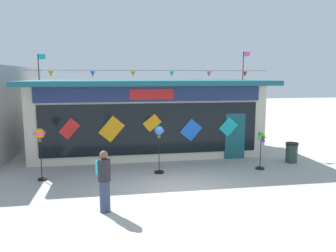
{
  "coord_description": "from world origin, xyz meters",
  "views": [
    {
      "loc": [
        -2.1,
        -9.71,
        3.62
      ],
      "look_at": [
        0.04,
        2.85,
        1.67
      ],
      "focal_mm": 35.2,
      "sensor_mm": 36.0,
      "label": 1
    }
  ],
  "objects_px": {
    "wind_spinner_far_left": "(40,138)",
    "wind_spinner_center_left": "(261,144)",
    "trash_bin": "(292,152)",
    "wind_spinner_left": "(159,137)",
    "person_near_camera": "(104,180)",
    "kite_shop_building": "(147,115)"
  },
  "relations": [
    {
      "from": "kite_shop_building",
      "to": "person_near_camera",
      "type": "relative_size",
      "value": 6.27
    },
    {
      "from": "wind_spinner_center_left",
      "to": "person_near_camera",
      "type": "xyz_separation_m",
      "value": [
        -5.92,
        -3.11,
        -0.1
      ]
    },
    {
      "from": "wind_spinner_left",
      "to": "person_near_camera",
      "type": "distance_m",
      "value": 3.83
    },
    {
      "from": "kite_shop_building",
      "to": "wind_spinner_left",
      "type": "relative_size",
      "value": 5.88
    },
    {
      "from": "person_near_camera",
      "to": "wind_spinner_far_left",
      "type": "bearing_deg",
      "value": 100.48
    },
    {
      "from": "wind_spinner_far_left",
      "to": "wind_spinner_center_left",
      "type": "distance_m",
      "value": 8.16
    },
    {
      "from": "person_near_camera",
      "to": "trash_bin",
      "type": "xyz_separation_m",
      "value": [
        7.67,
        3.87,
        -0.46
      ]
    },
    {
      "from": "trash_bin",
      "to": "kite_shop_building",
      "type": "bearing_deg",
      "value": 151.68
    },
    {
      "from": "trash_bin",
      "to": "person_near_camera",
      "type": "bearing_deg",
      "value": -153.24
    },
    {
      "from": "wind_spinner_center_left",
      "to": "wind_spinner_left",
      "type": "bearing_deg",
      "value": 177.69
    },
    {
      "from": "kite_shop_building",
      "to": "trash_bin",
      "type": "bearing_deg",
      "value": -28.32
    },
    {
      "from": "wind_spinner_far_left",
      "to": "wind_spinner_center_left",
      "type": "height_order",
      "value": "wind_spinner_far_left"
    },
    {
      "from": "wind_spinner_far_left",
      "to": "person_near_camera",
      "type": "relative_size",
      "value": 1.09
    },
    {
      "from": "kite_shop_building",
      "to": "wind_spinner_left",
      "type": "distance_m",
      "value": 3.74
    },
    {
      "from": "wind_spinner_far_left",
      "to": "wind_spinner_left",
      "type": "relative_size",
      "value": 1.03
    },
    {
      "from": "person_near_camera",
      "to": "trash_bin",
      "type": "relative_size",
      "value": 2.0
    },
    {
      "from": "kite_shop_building",
      "to": "trash_bin",
      "type": "relative_size",
      "value": 12.56
    },
    {
      "from": "wind_spinner_left",
      "to": "wind_spinner_center_left",
      "type": "height_order",
      "value": "wind_spinner_left"
    },
    {
      "from": "kite_shop_building",
      "to": "wind_spinner_center_left",
      "type": "distance_m",
      "value": 5.65
    },
    {
      "from": "wind_spinner_center_left",
      "to": "trash_bin",
      "type": "distance_m",
      "value": 1.99
    },
    {
      "from": "wind_spinner_far_left",
      "to": "trash_bin",
      "type": "bearing_deg",
      "value": 4.38
    },
    {
      "from": "kite_shop_building",
      "to": "trash_bin",
      "type": "distance_m",
      "value": 6.71
    }
  ]
}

